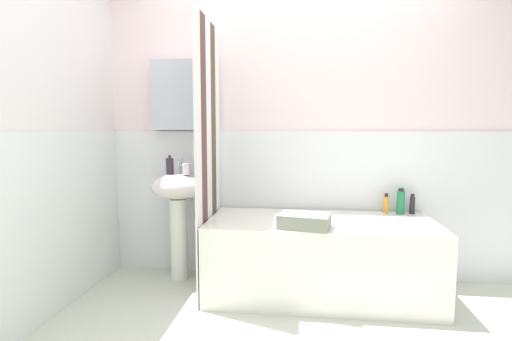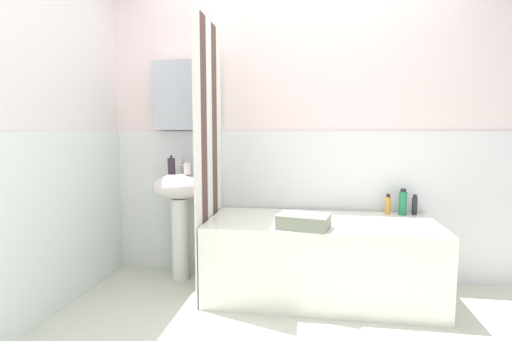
% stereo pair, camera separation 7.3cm
% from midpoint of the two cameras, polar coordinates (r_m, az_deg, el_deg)
% --- Properties ---
extents(wall_back_tiled, '(3.60, 0.18, 2.40)m').
position_cam_midpoint_polar(wall_back_tiled, '(3.18, 4.12, 4.72)').
color(wall_back_tiled, white).
rests_on(wall_back_tiled, ground_plane).
extents(wall_left_tiled, '(0.07, 1.81, 2.40)m').
position_cam_midpoint_polar(wall_left_tiled, '(2.82, -29.59, 3.31)').
color(wall_left_tiled, silver).
rests_on(wall_left_tiled, ground_plane).
extents(sink, '(0.44, 0.34, 0.86)m').
position_cam_midpoint_polar(sink, '(3.17, -12.04, -4.66)').
color(sink, white).
rests_on(sink, ground_plane).
extents(faucet, '(0.03, 0.12, 0.12)m').
position_cam_midpoint_polar(faucet, '(3.21, -11.68, 0.71)').
color(faucet, silver).
rests_on(faucet, sink).
extents(soap_dispenser, '(0.06, 0.06, 0.15)m').
position_cam_midpoint_polar(soap_dispenser, '(3.16, -13.24, 0.69)').
color(soap_dispenser, '#302230').
rests_on(soap_dispenser, sink).
extents(toothbrush_cup, '(0.06, 0.06, 0.09)m').
position_cam_midpoint_polar(toothbrush_cup, '(3.10, -10.87, 0.23)').
color(toothbrush_cup, white).
rests_on(toothbrush_cup, sink).
extents(bathtub, '(1.62, 0.72, 0.56)m').
position_cam_midpoint_polar(bathtub, '(2.93, 8.72, -12.57)').
color(bathtub, white).
rests_on(bathtub, ground_plane).
extents(shower_curtain, '(0.01, 0.72, 2.00)m').
position_cam_midpoint_polar(shower_curtain, '(2.88, -7.72, 1.75)').
color(shower_curtain, white).
rests_on(shower_curtain, ground_plane).
extents(body_wash_bottle, '(0.04, 0.04, 0.16)m').
position_cam_midpoint_polar(body_wash_bottle, '(3.22, 21.45, -4.70)').
color(body_wash_bottle, '#262629').
rests_on(body_wash_bottle, bathtub).
extents(lotion_bottle, '(0.06, 0.06, 0.20)m').
position_cam_midpoint_polar(lotion_bottle, '(3.18, 19.95, -4.37)').
color(lotion_bottle, '#247E4F').
rests_on(lotion_bottle, bathtub).
extents(conditioner_bottle, '(0.04, 0.04, 0.16)m').
position_cam_midpoint_polar(conditioner_bottle, '(3.18, 18.00, -4.73)').
color(conditioner_bottle, gold).
rests_on(conditioner_bottle, bathtub).
extents(towel_folded, '(0.37, 0.28, 0.09)m').
position_cam_midpoint_polar(towel_folded, '(2.60, 6.36, -7.41)').
color(towel_folded, gray).
rests_on(towel_folded, bathtub).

